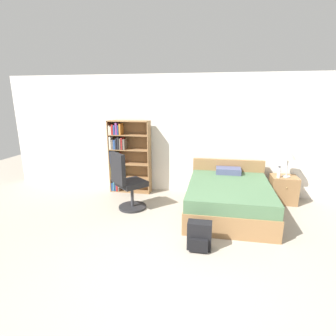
% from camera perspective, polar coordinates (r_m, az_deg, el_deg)
% --- Properties ---
extents(ground_plane, '(14.00, 14.00, 0.00)m').
position_cam_1_polar(ground_plane, '(3.30, 2.00, -24.47)').
color(ground_plane, '#A39989').
extents(wall_back, '(9.00, 0.06, 2.60)m').
position_cam_1_polar(wall_back, '(5.82, 6.89, 7.01)').
color(wall_back, white).
rests_on(wall_back, ground_plane).
extents(bookshelf, '(0.92, 0.27, 1.63)m').
position_cam_1_polar(bookshelf, '(5.99, -9.37, 2.78)').
color(bookshelf, olive).
rests_on(bookshelf, ground_plane).
extents(bed, '(1.49, 1.92, 0.83)m').
position_cam_1_polar(bed, '(5.05, 13.04, -6.29)').
color(bed, olive).
rests_on(bed, ground_plane).
extents(office_chair, '(0.72, 0.72, 1.14)m').
position_cam_1_polar(office_chair, '(5.04, -8.89, -3.39)').
color(office_chair, '#232326').
rests_on(office_chair, ground_plane).
extents(nightstand, '(0.51, 0.46, 0.56)m').
position_cam_1_polar(nightstand, '(5.90, 23.79, -4.28)').
color(nightstand, olive).
rests_on(nightstand, ground_plane).
extents(table_lamp, '(0.28, 0.28, 0.56)m').
position_cam_1_polar(table_lamp, '(5.70, 24.79, 2.54)').
color(table_lamp, '#B2B2B7').
rests_on(table_lamp, nightstand).
extents(water_bottle, '(0.07, 0.07, 0.23)m').
position_cam_1_polar(water_bottle, '(5.65, 23.00, -0.86)').
color(water_bottle, silver).
rests_on(water_bottle, nightstand).
extents(backpack_black, '(0.34, 0.25, 0.41)m').
position_cam_1_polar(backpack_black, '(3.87, 6.85, -14.54)').
color(backpack_black, black).
rests_on(backpack_black, ground_plane).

